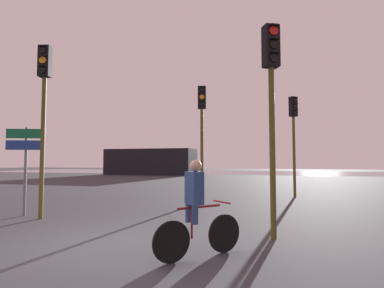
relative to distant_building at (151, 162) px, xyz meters
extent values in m
plane|color=#333338|center=(11.03, -28.25, -1.52)|extent=(120.00, 120.00, 0.00)
cube|color=slate|center=(11.03, 10.00, -1.52)|extent=(80.00, 16.00, 0.01)
cube|color=black|center=(0.00, 0.00, 0.00)|extent=(10.48, 4.00, 3.05)
cylinder|color=#4C4719|center=(14.27, -26.85, 0.27)|extent=(0.12, 0.12, 3.60)
cube|color=black|center=(14.27, -26.85, 2.52)|extent=(0.40, 0.37, 0.90)
cylinder|color=red|center=(14.33, -26.97, 2.81)|extent=(0.18, 0.12, 0.19)
cube|color=black|center=(14.34, -26.99, 2.92)|extent=(0.22, 0.20, 0.02)
cylinder|color=black|center=(14.33, -26.97, 2.52)|extent=(0.18, 0.12, 0.19)
cube|color=black|center=(14.34, -26.99, 2.63)|extent=(0.22, 0.20, 0.02)
cylinder|color=black|center=(14.33, -26.97, 2.23)|extent=(0.18, 0.12, 0.19)
cube|color=black|center=(14.34, -26.99, 2.34)|extent=(0.22, 0.20, 0.02)
cylinder|color=#4C4719|center=(15.16, -19.13, 0.29)|extent=(0.12, 0.12, 3.62)
cube|color=black|center=(15.16, -19.13, 2.55)|extent=(0.40, 0.38, 0.90)
cylinder|color=black|center=(15.24, -19.24, 2.84)|extent=(0.17, 0.14, 0.19)
cube|color=black|center=(15.26, -19.25, 2.95)|extent=(0.22, 0.21, 0.02)
cylinder|color=black|center=(15.24, -19.24, 2.55)|extent=(0.17, 0.14, 0.19)
cube|color=black|center=(15.26, -19.25, 2.66)|extent=(0.22, 0.21, 0.02)
cylinder|color=black|center=(15.24, -19.24, 2.26)|extent=(0.17, 0.14, 0.19)
cube|color=black|center=(15.26, -19.25, 2.37)|extent=(0.22, 0.21, 0.02)
cylinder|color=#4C4719|center=(11.53, -21.81, 0.33)|extent=(0.12, 0.12, 3.70)
cube|color=black|center=(11.53, -21.81, 2.62)|extent=(0.37, 0.32, 0.90)
cylinder|color=black|center=(11.57, -21.94, 2.91)|extent=(0.19, 0.08, 0.19)
cube|color=black|center=(11.58, -21.96, 3.02)|extent=(0.22, 0.17, 0.02)
cylinder|color=orange|center=(11.57, -21.94, 2.62)|extent=(0.19, 0.08, 0.19)
cube|color=black|center=(11.58, -21.96, 2.73)|extent=(0.22, 0.17, 0.02)
cylinder|color=black|center=(11.57, -21.94, 2.33)|extent=(0.19, 0.08, 0.19)
cube|color=black|center=(11.58, -21.96, 2.44)|extent=(0.22, 0.17, 0.02)
cylinder|color=#4C4719|center=(8.01, -26.35, 0.48)|extent=(0.12, 0.12, 4.00)
cube|color=black|center=(8.01, -26.35, 2.93)|extent=(0.37, 0.31, 0.90)
cylinder|color=black|center=(8.04, -26.48, 3.22)|extent=(0.19, 0.07, 0.19)
cube|color=black|center=(8.04, -26.50, 3.33)|extent=(0.21, 0.16, 0.02)
cylinder|color=orange|center=(8.04, -26.48, 2.93)|extent=(0.19, 0.07, 0.19)
cube|color=black|center=(8.04, -26.50, 3.04)|extent=(0.21, 0.16, 0.02)
cylinder|color=black|center=(8.04, -26.48, 2.64)|extent=(0.19, 0.07, 0.19)
cube|color=black|center=(8.04, -26.50, 2.75)|extent=(0.21, 0.16, 0.02)
cylinder|color=slate|center=(7.22, -26.12, -0.22)|extent=(0.08, 0.08, 2.60)
cube|color=#116038|center=(7.24, -26.17, 0.89)|extent=(1.04, 0.42, 0.28)
cube|color=navy|center=(7.24, -26.17, 0.55)|extent=(1.04, 0.42, 0.28)
cylinder|color=black|center=(13.43, -28.04, -1.19)|extent=(0.47, 0.51, 0.66)
cylinder|color=black|center=(12.73, -28.81, -1.19)|extent=(0.47, 0.51, 0.66)
cylinder|color=maroon|center=(13.08, -28.43, -0.69)|extent=(0.60, 0.65, 0.04)
cylinder|color=maroon|center=(12.98, -28.54, -0.92)|extent=(0.04, 0.04, 0.55)
cylinder|color=maroon|center=(13.40, -28.08, -0.64)|extent=(0.36, 0.33, 0.03)
cylinder|color=navy|center=(13.05, -28.60, -0.64)|extent=(0.11, 0.11, 0.60)
cylinder|color=navy|center=(12.91, -28.47, -0.64)|extent=(0.11, 0.11, 0.60)
cube|color=navy|center=(13.01, -28.50, -0.37)|extent=(0.36, 0.35, 0.54)
sphere|color=tan|center=(13.03, -28.48, 0.00)|extent=(0.20, 0.20, 0.20)
camera|label=1|loc=(14.31, -33.34, 0.07)|focal=28.00mm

